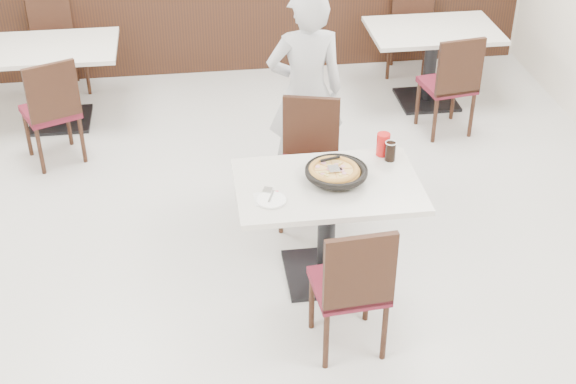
{
  "coord_description": "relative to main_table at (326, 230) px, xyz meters",
  "views": [
    {
      "loc": [
        -0.56,
        -4.36,
        3.52
      ],
      "look_at": [
        -0.01,
        -0.3,
        0.87
      ],
      "focal_mm": 50.0,
      "sensor_mm": 36.0,
      "label": 1
    }
  ],
  "objects": [
    {
      "name": "pizza_server",
      "position": [
        0.04,
        0.03,
        0.47
      ],
      "size": [
        0.07,
        0.09,
        0.0
      ],
      "primitive_type": "cube",
      "rotation": [
        0.0,
        0.0,
        0.05
      ],
      "color": "white",
      "rests_on": "pizza"
    },
    {
      "name": "fork",
      "position": [
        -0.39,
        -0.13,
        0.39
      ],
      "size": [
        0.06,
        0.14,
        0.0
      ],
      "primitive_type": "cube",
      "rotation": [
        0.0,
        0.0,
        -0.34
      ],
      "color": "white",
      "rests_on": "side_plate"
    },
    {
      "name": "chair_far",
      "position": [
        -0.02,
        0.67,
        0.1
      ],
      "size": [
        0.51,
        0.51,
        0.95
      ],
      "primitive_type": null,
      "rotation": [
        0.0,
        0.0,
        2.89
      ],
      "color": "black",
      "rests_on": "floor"
    },
    {
      "name": "bg_table_right",
      "position": [
        1.45,
        2.53,
        0.0
      ],
      "size": [
        1.26,
        0.9,
        0.75
      ],
      "primitive_type": null,
      "rotation": [
        0.0,
        0.0,
        0.09
      ],
      "color": "beige",
      "rests_on": "floor"
    },
    {
      "name": "bg_chair_left_far",
      "position": [
        -2.07,
        3.24,
        0.1
      ],
      "size": [
        0.55,
        0.55,
        0.95
      ],
      "primitive_type": null,
      "rotation": [
        0.0,
        0.0,
        3.56
      ],
      "color": "black",
      "rests_on": "floor"
    },
    {
      "name": "bg_chair_right_far",
      "position": [
        1.43,
        3.2,
        0.1
      ],
      "size": [
        0.54,
        0.54,
        0.95
      ],
      "primitive_type": null,
      "rotation": [
        0.0,
        0.0,
        2.78
      ],
      "color": "black",
      "rests_on": "floor"
    },
    {
      "name": "wainscot_back",
      "position": [
        -0.29,
        3.53,
        0.18
      ],
      "size": [
        5.9,
        0.03,
        1.1
      ],
      "primitive_type": "cube",
      "color": "black",
      "rests_on": "floor"
    },
    {
      "name": "napkin",
      "position": [
        -0.42,
        -0.13,
        0.38
      ],
      "size": [
        0.16,
        0.16,
        0.0
      ],
      "primitive_type": "cube",
      "rotation": [
        0.0,
        0.0,
        0.01
      ],
      "color": "silver",
      "rests_on": "main_table"
    },
    {
      "name": "main_table",
      "position": [
        0.0,
        0.0,
        0.0
      ],
      "size": [
        1.29,
        0.95,
        0.75
      ],
      "primitive_type": null,
      "rotation": [
        0.0,
        0.0,
        -0.13
      ],
      "color": "beige",
      "rests_on": "floor"
    },
    {
      "name": "floor",
      "position": [
        -0.29,
        0.05,
        -0.38
      ],
      "size": [
        7.0,
        7.0,
        0.0
      ],
      "primitive_type": "plane",
      "color": "#A8A8A4",
      "rests_on": "ground"
    },
    {
      "name": "bg_table_left",
      "position": [
        -2.06,
        2.58,
        0.0
      ],
      "size": [
        1.23,
        0.84,
        0.75
      ],
      "primitive_type": null,
      "rotation": [
        0.0,
        0.0,
        -0.04
      ],
      "color": "beige",
      "rests_on": "floor"
    },
    {
      "name": "pizza_pan",
      "position": [
        0.06,
        0.03,
        0.42
      ],
      "size": [
        0.41,
        0.41,
        0.01
      ],
      "primitive_type": "cylinder",
      "rotation": [
        0.0,
        0.0,
        -0.13
      ],
      "color": "black",
      "rests_on": "trivet"
    },
    {
      "name": "diner_person",
      "position": [
        0.04,
        1.19,
        0.45
      ],
      "size": [
        0.62,
        0.43,
        1.65
      ],
      "primitive_type": "imported",
      "rotation": [
        0.0,
        0.0,
        3.19
      ],
      "color": "#B8B9BD",
      "rests_on": "floor"
    },
    {
      "name": "bg_chair_left_near",
      "position": [
        -2.01,
        1.89,
        0.1
      ],
      "size": [
        0.55,
        0.55,
        0.95
      ],
      "primitive_type": null,
      "rotation": [
        0.0,
        0.0,
        0.42
      ],
      "color": "black",
      "rests_on": "floor"
    },
    {
      "name": "pizza",
      "position": [
        0.04,
        0.03,
        0.44
      ],
      "size": [
        0.38,
        0.38,
        0.02
      ],
      "primitive_type": "cylinder",
      "rotation": [
        0.0,
        0.0,
        -0.13
      ],
      "color": "#B98130",
      "rests_on": "pizza_pan"
    },
    {
      "name": "trivet",
      "position": [
        0.09,
        0.03,
        0.39
      ],
      "size": [
        0.13,
        0.13,
        0.04
      ],
      "primitive_type": "cylinder",
      "rotation": [
        0.0,
        0.0,
        -0.13
      ],
      "color": "black",
      "rests_on": "main_table"
    },
    {
      "name": "side_plate",
      "position": [
        -0.39,
        -0.16,
        0.38
      ],
      "size": [
        0.21,
        0.21,
        0.01
      ],
      "primitive_type": "cylinder",
      "rotation": [
        0.0,
        0.0,
        -0.13
      ],
      "color": "white",
      "rests_on": "napkin"
    },
    {
      "name": "bg_chair_right_near",
      "position": [
        1.43,
        1.94,
        0.1
      ],
      "size": [
        0.48,
        0.48,
        0.95
      ],
      "primitive_type": null,
      "rotation": [
        0.0,
        0.0,
        0.16
      ],
      "color": "black",
      "rests_on": "floor"
    },
    {
      "name": "chair_near",
      "position": [
        0.01,
        -0.68,
        0.1
      ],
      "size": [
        0.45,
        0.45,
        0.95
      ],
      "primitive_type": null,
      "rotation": [
        0.0,
        0.0,
        0.08
      ],
      "color": "black",
      "rests_on": "floor"
    },
    {
      "name": "red_cup",
      "position": [
        0.44,
        0.32,
        0.45
      ],
      "size": [
        0.1,
        0.1,
        0.16
      ],
      "primitive_type": "cylinder",
      "rotation": [
        0.0,
        0.0,
        -0.13
      ],
      "color": "red",
      "rests_on": "main_table"
    },
    {
      "name": "cola_glass",
      "position": [
        0.47,
        0.24,
        0.44
      ],
      "size": [
        0.08,
        0.08,
        0.13
      ],
      "primitive_type": "cylinder",
      "rotation": [
        0.0,
        0.0,
        -0.13
      ],
      "color": "black",
      "rests_on": "main_table"
    }
  ]
}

